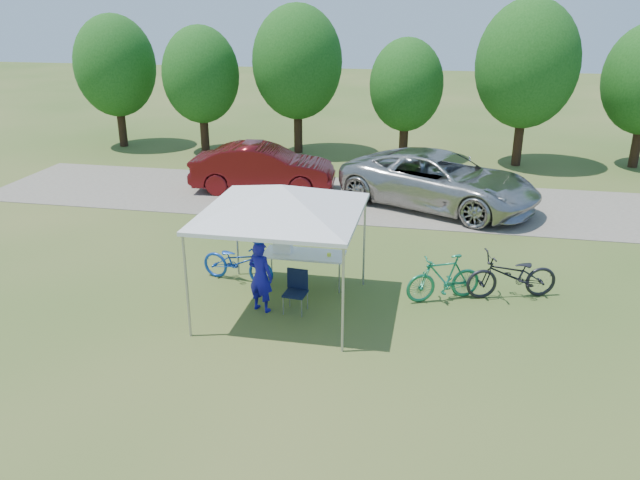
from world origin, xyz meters
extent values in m
plane|color=#2D5119|center=(0.00, 0.00, 0.00)|extent=(100.00, 100.00, 0.00)
cube|color=gray|center=(0.00, 8.00, 0.01)|extent=(24.00, 5.00, 0.02)
cylinder|color=#A5A5AA|center=(-1.50, -1.50, 1.05)|extent=(0.05, 0.05, 2.10)
cylinder|color=#A5A5AA|center=(1.50, -1.50, 1.05)|extent=(0.05, 0.05, 2.10)
cylinder|color=#A5A5AA|center=(-1.50, 1.50, 1.05)|extent=(0.05, 0.05, 2.10)
cylinder|color=#A5A5AA|center=(1.50, 1.50, 1.05)|extent=(0.05, 0.05, 2.10)
cube|color=silver|center=(0.00, 0.00, 2.14)|extent=(3.15, 3.15, 0.08)
pyramid|color=silver|center=(0.00, 0.00, 2.73)|extent=(4.53, 4.53, 0.55)
cylinder|color=#382314|center=(-11.00, 14.00, 0.94)|extent=(0.36, 0.36, 1.89)
ellipsoid|color=#144711|center=(-11.00, 14.00, 3.51)|extent=(3.46, 3.46, 4.32)
cylinder|color=#382314|center=(-7.00, 13.70, 0.88)|extent=(0.36, 0.36, 1.75)
ellipsoid|color=#144711|center=(-7.00, 13.70, 3.25)|extent=(3.20, 3.20, 4.00)
cylinder|color=#382314|center=(-3.00, 14.30, 1.01)|extent=(0.36, 0.36, 2.03)
ellipsoid|color=#144711|center=(-3.00, 14.30, 3.77)|extent=(3.71, 3.71, 4.64)
cylinder|color=#382314|center=(1.50, 14.10, 0.80)|extent=(0.36, 0.36, 1.61)
ellipsoid|color=#144711|center=(1.50, 14.10, 2.99)|extent=(2.94, 2.94, 3.68)
cylinder|color=#382314|center=(6.00, 13.80, 1.05)|extent=(0.36, 0.36, 2.10)
ellipsoid|color=#144711|center=(6.00, 13.80, 3.90)|extent=(3.84, 3.84, 4.80)
cylinder|color=#382314|center=(10.50, 14.40, 0.91)|extent=(0.36, 0.36, 1.82)
cube|color=white|center=(0.16, 1.28, 0.74)|extent=(1.84, 0.77, 0.04)
cylinder|color=#A5A5AA|center=(-0.71, 0.95, 0.36)|extent=(0.04, 0.04, 0.72)
cylinder|color=#A5A5AA|center=(1.03, 0.95, 0.36)|extent=(0.04, 0.04, 0.72)
cylinder|color=#A5A5AA|center=(-0.71, 1.61, 0.36)|extent=(0.04, 0.04, 0.72)
cylinder|color=#A5A5AA|center=(1.03, 1.61, 0.36)|extent=(0.04, 0.04, 0.72)
cube|color=black|center=(0.28, -0.11, 0.42)|extent=(0.49, 0.49, 0.04)
cube|color=black|center=(0.28, 0.11, 0.66)|extent=(0.45, 0.08, 0.45)
cylinder|color=#A5A5AA|center=(0.08, -0.31, 0.20)|extent=(0.02, 0.02, 0.40)
cylinder|color=#A5A5AA|center=(0.48, -0.31, 0.20)|extent=(0.02, 0.02, 0.40)
cylinder|color=#A5A5AA|center=(0.08, 0.09, 0.20)|extent=(0.02, 0.02, 0.40)
cylinder|color=#A5A5AA|center=(0.48, 0.09, 0.20)|extent=(0.02, 0.02, 0.40)
cube|color=white|center=(-0.34, 1.28, 0.89)|extent=(0.41, 0.27, 0.27)
cube|color=white|center=(-0.34, 1.28, 1.05)|extent=(0.43, 0.29, 0.04)
cylinder|color=#DCF239|center=(0.74, 1.23, 0.79)|extent=(0.09, 0.09, 0.07)
imported|color=#141191|center=(-0.44, -0.17, 0.78)|extent=(0.66, 0.53, 1.55)
imported|color=#123B9E|center=(-1.38, 1.14, 0.48)|extent=(1.92, 1.00, 0.96)
imported|color=#1A7851|center=(3.30, 1.07, 0.52)|extent=(1.76, 1.19, 1.03)
imported|color=black|center=(4.77, 1.48, 0.53)|extent=(2.13, 1.25, 1.06)
imported|color=#AEACA9|center=(3.06, 7.72, 0.88)|extent=(6.82, 5.17, 1.72)
imported|color=#560E10|center=(-2.85, 8.37, 0.82)|extent=(4.98, 2.16, 1.59)
camera|label=1|loc=(3.06, -11.51, 6.12)|focal=35.00mm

